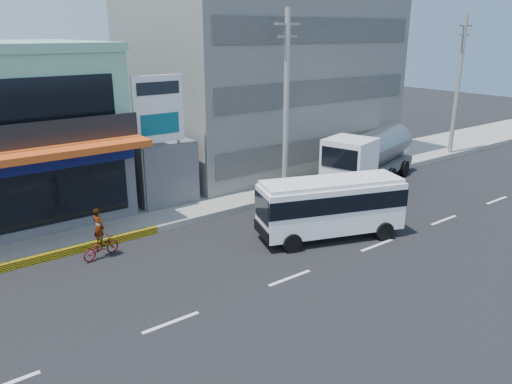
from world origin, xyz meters
TOP-DOWN VIEW (x-y plane):
  - ground at (0.00, 0.00)m, footprint 120.00×120.00m
  - sidewalk at (5.00, 9.50)m, footprint 70.00×5.00m
  - concrete_building at (10.00, 15.00)m, footprint 16.00×12.00m
  - gap_structure at (0.00, 12.00)m, footprint 3.00×6.00m
  - satellite_dish at (0.00, 11.00)m, footprint 1.50×1.50m
  - billboard at (-0.50, 9.20)m, footprint 2.60×0.18m
  - utility_pole_near at (6.00, 7.40)m, footprint 1.60×0.30m
  - utility_pole_far at (22.00, 7.40)m, footprint 1.60×0.30m
  - minibus at (4.00, 1.91)m, footprint 6.75×4.10m
  - sedan at (7.67, 3.25)m, footprint 4.64×2.45m
  - tanker_truck at (11.66, 6.40)m, footprint 8.47×4.50m
  - motorcycle_rider at (-4.98, 6.07)m, footprint 1.75×0.99m

SIDE VIEW (x-z plane):
  - ground at x=0.00m, z-range 0.00..0.00m
  - sidewalk at x=5.00m, z-range 0.00..0.30m
  - motorcycle_rider at x=-4.98m, z-range -0.36..1.77m
  - sedan at x=7.67m, z-range 0.00..1.51m
  - minibus at x=4.00m, z-range 0.26..2.95m
  - tanker_truck at x=11.66m, z-range 0.12..3.32m
  - gap_structure at x=0.00m, z-range 0.00..3.50m
  - satellite_dish at x=0.00m, z-range 3.50..3.65m
  - billboard at x=-0.50m, z-range 1.48..8.38m
  - utility_pole_near at x=6.00m, z-range 0.15..10.15m
  - utility_pole_far at x=22.00m, z-range 0.15..10.15m
  - concrete_building at x=10.00m, z-range 0.00..14.00m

